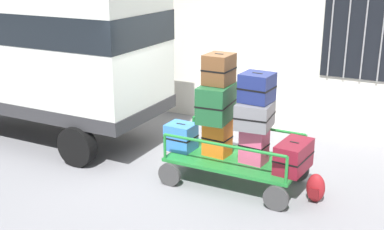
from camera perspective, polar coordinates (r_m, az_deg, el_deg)
The scene contains 14 objects.
ground_plane at distance 8.15m, azimuth 0.59°, elevation -6.85°, with size 40.00×40.00×0.00m, color gray.
building_wall at distance 10.10m, azimuth 8.25°, elevation 12.53°, with size 12.00×0.38×5.00m.
van at distance 9.84m, azimuth -16.72°, elevation 7.43°, with size 4.58×2.07×2.86m.
luggage_cart at distance 7.72m, azimuth 4.96°, elevation -5.56°, with size 2.10×1.15×0.42m.
cart_railing at distance 7.57m, azimuth 5.05°, elevation -2.71°, with size 1.99×1.02×0.41m.
suitcase_left_bottom at distance 7.95m, azimuth -1.29°, elevation -2.53°, with size 0.46×0.41×0.44m.
suitcase_midleft_bottom at distance 7.71m, azimuth 2.96°, elevation -2.59°, with size 0.42×0.36×0.59m.
suitcase_midleft_middle at distance 7.48m, azimuth 2.86°, elevation 1.43°, with size 0.50×0.71×0.56m.
suitcase_midleft_top at distance 7.42m, azimuth 3.15°, elevation 5.38°, with size 0.40×0.47×0.46m.
suitcase_center_bottom at distance 7.49m, azimuth 7.25°, elevation -3.44°, with size 0.42×0.35×0.57m.
suitcase_center_middle at distance 7.31m, azimuth 7.33°, elevation 0.01°, with size 0.55×0.62×0.39m.
suitcase_center_top at distance 7.23m, azimuth 7.59°, elevation 3.20°, with size 0.48×0.47×0.43m.
suitcase_midright_bottom at distance 7.33m, azimuth 11.76°, elevation -4.73°, with size 0.45×0.72×0.44m.
backpack at distance 7.40m, azimuth 14.20°, elevation -8.26°, with size 0.27×0.22×0.44m.
Camera 1 is at (3.33, -6.61, 3.41)m, focal length 45.77 mm.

